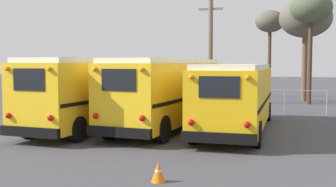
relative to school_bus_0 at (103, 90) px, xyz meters
The scene contains 10 objects.
ground_plane 3.60m from the school_bus_0, ahead, with size 160.00×160.00×0.00m, color #424247.
school_bus_0 is the anchor object (origin of this frame).
school_bus_1 3.18m from the school_bus_0, ahead, with size 2.94×9.97×3.20m.
school_bus_2 6.33m from the school_bus_0, ahead, with size 3.02×10.28×2.96m.
utility_pole 13.10m from the school_bus_0, 79.92° to the left, with size 1.80×0.35×7.94m.
bare_tree_0 20.10m from the school_bus_0, 63.14° to the left, with size 4.10×4.10×8.11m.
bare_tree_1 21.91m from the school_bus_0, 74.31° to the left, with size 2.60×2.60×7.69m.
bare_tree_2 18.19m from the school_bus_0, 58.01° to the left, with size 3.02×3.02×8.18m.
fence_line 8.67m from the school_bus_0, 68.69° to the left, with size 14.34×0.06×1.42m.
traffic_cone 10.03m from the school_bus_0, 54.28° to the right, with size 0.36×0.36×0.52m.
Camera 1 is at (6.28, -18.06, 2.99)m, focal length 45.00 mm.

